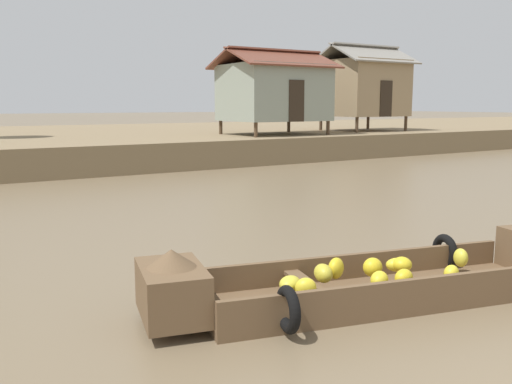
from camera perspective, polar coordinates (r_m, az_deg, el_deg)
name	(u,v)px	position (r m, az deg, el deg)	size (l,w,h in m)	color
ground_plane	(163,222)	(12.01, -9.46, -3.01)	(300.00, 300.00, 0.00)	#726047
riverbank_strip	(18,145)	(29.19, -23.12, 4.45)	(160.00, 20.00, 1.07)	#7F6B4C
banana_boat	(378,278)	(7.30, 12.39, -8.55)	(6.05, 2.42, 0.89)	brown
stilt_house_mid_left	(274,92)	(26.13, 1.85, 10.22)	(5.02, 4.03, 3.89)	#4C3826
stilt_house_mid_right	(364,87)	(30.40, 10.97, 10.48)	(4.51, 3.74, 4.47)	#4C3826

